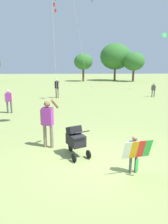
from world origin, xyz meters
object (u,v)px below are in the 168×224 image
at_px(person_adult_flyer, 48,120).
at_px(person_back_turned, 57,87).
at_px(stroller, 75,138).
at_px(child_with_butterfly_kite, 135,151).
at_px(person_sitting_far, 9,99).
at_px(person_kid_running, 153,89).

height_order(person_adult_flyer, person_back_turned, person_adult_flyer).
bearing_deg(stroller, child_with_butterfly_kite, -37.34).
height_order(stroller, person_sitting_far, person_sitting_far).
bearing_deg(person_adult_flyer, person_back_turned, 93.47).
distance_m(child_with_butterfly_kite, person_kid_running, 14.67).
height_order(person_adult_flyer, person_kid_running, person_adult_flyer).
height_order(person_sitting_far, person_back_turned, person_back_turned).
bearing_deg(child_with_butterfly_kite, person_adult_flyer, 142.62).
relative_size(stroller, person_kid_running, 0.87).
xyz_separation_m(person_adult_flyer, person_back_turned, (-0.69, 11.40, -0.02)).
distance_m(person_adult_flyer, person_back_turned, 11.42).
bearing_deg(person_adult_flyer, person_kid_running, 55.19).
bearing_deg(person_kid_running, child_with_butterfly_kite, -111.99).
xyz_separation_m(stroller, person_sitting_far, (-4.09, 6.28, 0.26)).
xyz_separation_m(child_with_butterfly_kite, person_back_turned, (-3.28, 13.37, 0.35)).
bearing_deg(person_kid_running, person_back_turned, -178.50).
bearing_deg(stroller, person_kid_running, 60.16).
relative_size(person_adult_flyer, person_back_turned, 1.04).
bearing_deg(person_sitting_far, stroller, -56.95).
bearing_deg(person_back_turned, person_adult_flyer, -86.53).
xyz_separation_m(person_adult_flyer, person_sitting_far, (-3.11, 5.53, -0.16)).
height_order(stroller, person_back_turned, person_back_turned).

